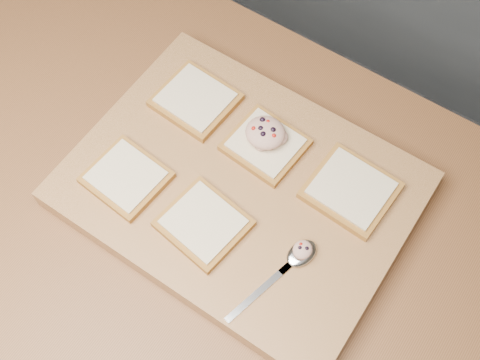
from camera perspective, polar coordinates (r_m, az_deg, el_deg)
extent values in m
plane|color=#515459|center=(1.85, 1.61, -16.29)|extent=(4.00, 4.00, 0.00)
cube|color=slate|center=(1.44, 2.03, -12.99)|extent=(1.90, 0.75, 0.84)
cube|color=brown|center=(1.01, 2.83, -6.52)|extent=(2.00, 0.80, 0.06)
cube|color=#A47146|center=(1.00, 0.00, -0.87)|extent=(0.54, 0.41, 0.04)
cube|color=#A16D29|center=(1.06, -4.24, 7.54)|extent=(0.13, 0.12, 0.01)
cube|color=beige|center=(1.05, -4.27, 7.82)|extent=(0.12, 0.11, 0.00)
cube|color=#A16D29|center=(1.01, 2.43, 3.32)|extent=(0.13, 0.12, 0.01)
cube|color=beige|center=(1.00, 2.45, 3.57)|extent=(0.11, 0.10, 0.00)
cube|color=#A16D29|center=(0.98, 10.45, -0.98)|extent=(0.14, 0.13, 0.01)
cube|color=beige|center=(0.97, 10.53, -0.74)|extent=(0.12, 0.11, 0.00)
cube|color=#A16D29|center=(1.00, -10.71, 0.20)|extent=(0.13, 0.12, 0.01)
cube|color=beige|center=(0.99, -10.79, 0.43)|extent=(0.11, 0.10, 0.00)
cube|color=#A16D29|center=(0.94, -3.47, -4.17)|extent=(0.14, 0.13, 0.01)
cube|color=beige|center=(0.94, -3.50, -3.96)|extent=(0.12, 0.11, 0.00)
ellipsoid|color=tan|center=(0.99, 2.42, 4.50)|extent=(0.07, 0.06, 0.03)
sphere|color=black|center=(0.98, 3.14, 4.75)|extent=(0.01, 0.01, 0.01)
sphere|color=black|center=(0.99, 2.15, 5.70)|extent=(0.01, 0.01, 0.01)
sphere|color=black|center=(0.98, 2.20, 4.36)|extent=(0.01, 0.01, 0.01)
sphere|color=black|center=(0.98, 1.98, 4.88)|extent=(0.01, 0.01, 0.01)
sphere|color=#A5140C|center=(0.98, 3.23, 4.21)|extent=(0.01, 0.01, 0.01)
sphere|color=#A5140C|center=(0.99, 2.65, 5.51)|extent=(0.01, 0.01, 0.01)
sphere|color=#A5140C|center=(0.98, 1.30, 4.90)|extent=(0.01, 0.01, 0.01)
ellipsoid|color=silver|center=(0.93, 5.87, -6.91)|extent=(0.05, 0.06, 0.01)
cube|color=silver|center=(0.93, 4.64, -8.08)|extent=(0.02, 0.04, 0.00)
cube|color=silver|center=(0.91, 1.96, -10.44)|extent=(0.04, 0.13, 0.00)
ellipsoid|color=tan|center=(0.92, 5.95, -6.60)|extent=(0.03, 0.03, 0.02)
sphere|color=black|center=(0.91, 6.34, -6.47)|extent=(0.01, 0.01, 0.01)
sphere|color=black|center=(0.91, 5.71, -6.43)|extent=(0.01, 0.01, 0.01)
sphere|color=#A5140C|center=(0.91, 5.79, -6.08)|extent=(0.01, 0.01, 0.01)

